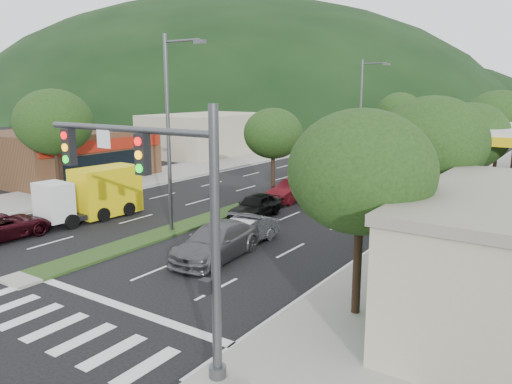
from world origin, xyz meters
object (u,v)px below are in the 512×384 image
Objects in this scene: car_queue_c at (293,191)px; streetlight_mid at (363,109)px; car_queue_b at (216,241)px; sedan_silver at (244,231)px; motorhome at (401,164)px; traffic_signal at (165,197)px; tree_r_b at (432,143)px; suv_maroon at (2,227)px; tree_r_d at (499,119)px; tree_med_near at (273,134)px; car_queue_a at (255,206)px; car_queue_d at (395,187)px; tree_l_a at (54,122)px; tree_r_c at (470,136)px; box_truck at (96,195)px; tree_med_far at (400,111)px; streetlight_near at (171,125)px; tree_r_a at (361,172)px.

streetlight_mid is at bearing 99.67° from car_queue_c.
car_queue_c is at bearing 98.72° from car_queue_b.
sedan_silver is 0.40× the size of motorhome.
traffic_signal is 11.65m from sedan_silver.
tree_r_b is 1.44× the size of suv_maroon.
tree_med_near is at bearing -135.00° from tree_r_d.
tree_r_d is at bearing 56.03° from car_queue_a.
traffic_signal is 1.75× the size of sedan_silver.
car_queue_d is at bearing 60.28° from car_queue_a.
tree_l_a reaches higher than traffic_signal.
tree_r_b reaches higher than tree_med_near.
traffic_signal reaches higher than motorhome.
sedan_silver is 0.96× the size of car_queue_a.
streetlight_mid reaches higher than tree_r_c.
tree_med_near is 4.06m from car_queue_c.
tree_med_near is 1.11× the size of car_queue_d.
car_queue_a is 0.77× the size of car_queue_d.
traffic_signal is 1.16× the size of box_truck.
streetlight_mid reaches higher than tree_med_far.
sedan_silver is at bearing -109.31° from tree_r_d.
car_queue_c is at bearing 150.47° from tree_r_b.
box_truck is at bearing -149.31° from car_queue_a.
tree_r_b is at bearing -69.44° from tree_med_far.
suv_maroon is (-17.96, -27.77, -4.51)m from tree_r_d.
tree_med_near is at bearing 179.67° from car_queue_c.
sedan_silver is at bearing -5.44° from tree_l_a.
streetlight_near is 6.81m from car_queue_b.
car_queue_a reaches higher than suv_maroon.
tree_med_far reaches higher than car_queue_b.
traffic_signal reaches higher than tree_med_near.
traffic_signal is 1.69× the size of car_queue_a.
tree_r_d is at bearing 49.60° from car_queue_d.
box_truck is 0.60× the size of motorhome.
tree_r_a is 26.00m from tree_r_d.
tree_med_near is 1.00× the size of box_truck.
tree_med_far reaches higher than box_truck.
traffic_signal is at bearing -67.84° from car_queue_a.
tree_r_d reaches higher than car_queue_a.
car_queue_b is 1.20× the size of car_queue_c.
tree_med_far is at bearing -94.07° from box_truck.
car_queue_c is at bearing 81.72° from streetlight_near.
tree_r_b is (-0.00, 8.00, 0.22)m from tree_r_a.
suv_maroon is at bearing -101.32° from streetlight_mid.
suv_maroon is 24.31m from car_queue_d.
tree_l_a is 11.12m from suv_maroon.
car_queue_d is (-2.14, 24.41, -3.89)m from traffic_signal.
motorhome reaches higher than box_truck.
tree_l_a is 23.69m from car_queue_d.
traffic_signal reaches higher than car_queue_b.
tree_r_d is at bearing 67.58° from car_queue_b.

